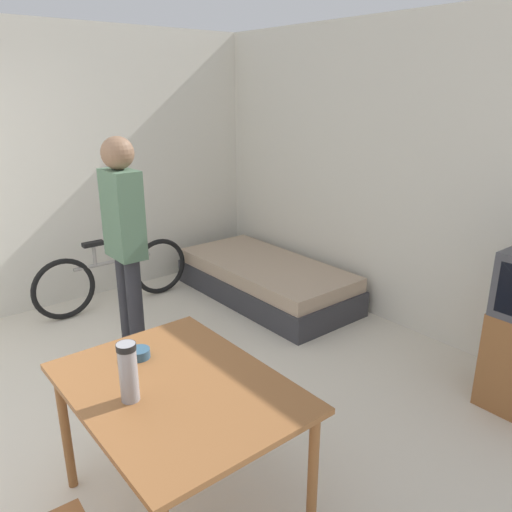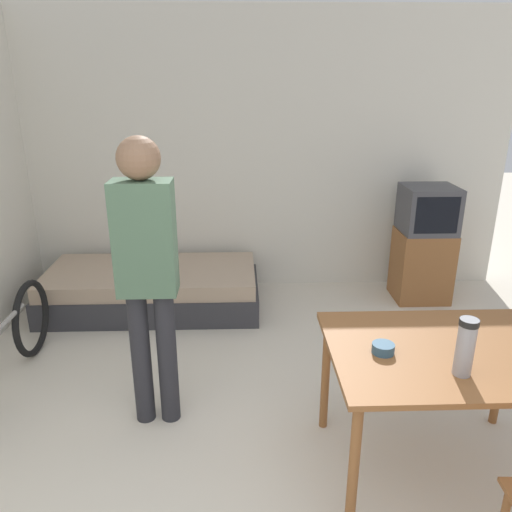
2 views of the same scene
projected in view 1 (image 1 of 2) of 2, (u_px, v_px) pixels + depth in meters
wall_back at (376, 175)px, 4.55m from camera, size 5.20×0.06×2.70m
wall_left at (86, 167)px, 4.99m from camera, size 0.06×4.70×2.70m
daybed at (265, 280)px, 5.23m from camera, size 1.98×0.93×0.39m
dining_table at (177, 400)px, 2.40m from camera, size 1.21×0.90×0.77m
bicycle at (114, 276)px, 5.00m from camera, size 0.08×1.62×0.71m
person_standing at (124, 235)px, 3.75m from camera, size 0.34×0.24×1.78m
thermos_flask at (127, 370)px, 2.21m from camera, size 0.09×0.09×0.28m
mate_bowl at (139, 354)px, 2.60m from camera, size 0.11×0.11×0.05m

